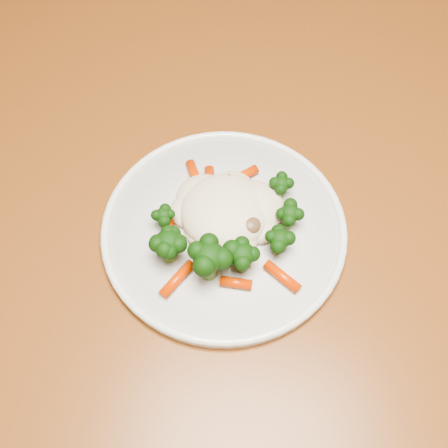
% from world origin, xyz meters
% --- Properties ---
extents(dining_table, '(1.34, 0.92, 0.75)m').
position_xyz_m(dining_table, '(0.27, -0.07, 0.66)').
color(dining_table, brown).
rests_on(dining_table, ground).
extents(plate, '(0.29, 0.29, 0.01)m').
position_xyz_m(plate, '(0.26, -0.11, 0.76)').
color(plate, white).
rests_on(plate, dining_table).
extents(meal, '(0.18, 0.19, 0.05)m').
position_xyz_m(meal, '(0.25, -0.12, 0.78)').
color(meal, beige).
rests_on(meal, plate).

